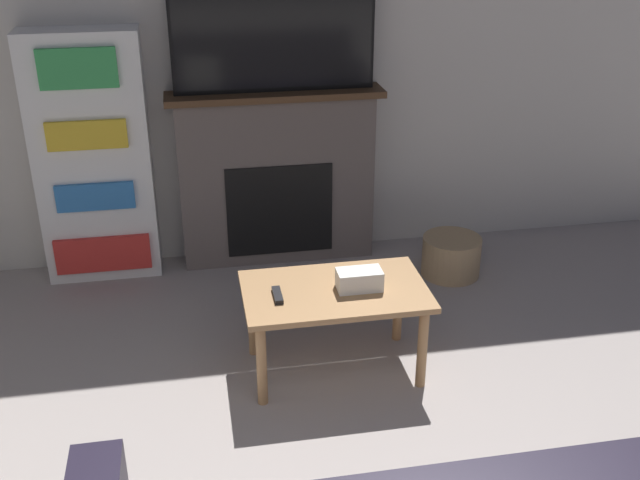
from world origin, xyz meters
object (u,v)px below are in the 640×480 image
at_px(storage_basket, 451,256).
at_px(tv, 274,36).
at_px(coffee_table, 335,301).
at_px(bookshelf, 93,159).
at_px(fireplace, 277,177).

bearing_deg(storage_basket, tv, 157.63).
distance_m(tv, coffee_table, 1.70).
xyz_separation_m(coffee_table, bookshelf, (-1.23, 1.32, 0.36)).
relative_size(coffee_table, bookshelf, 0.59).
bearing_deg(storage_basket, coffee_table, -136.45).
height_order(tv, storage_basket, tv).
distance_m(fireplace, storage_basket, 1.23).
relative_size(tv, coffee_table, 1.34).
bearing_deg(tv, coffee_table, -85.26).
bearing_deg(tv, storage_basket, -22.37).
xyz_separation_m(fireplace, coffee_table, (0.11, -1.35, -0.17)).
height_order(tv, coffee_table, tv).
xyz_separation_m(fireplace, bookshelf, (-1.12, -0.02, 0.20)).
distance_m(tv, bookshelf, 1.32).
relative_size(fireplace, tv, 1.10).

